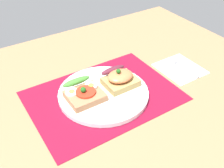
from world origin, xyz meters
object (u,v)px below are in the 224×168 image
(plate, at_px, (103,93))
(napkin, at_px, (180,68))
(sandwich_salmon, at_px, (119,78))
(fork, at_px, (182,66))
(sandwich_egg_tomato, at_px, (83,93))

(plate, height_order, napkin, plate)
(sandwich_salmon, relative_size, fork, 0.69)
(napkin, bearing_deg, sandwich_egg_tomato, 175.28)
(plate, bearing_deg, fork, -3.08)
(sandwich_egg_tomato, distance_m, sandwich_salmon, 0.12)
(napkin, bearing_deg, fork, 14.95)
(plate, distance_m, napkin, 0.29)
(plate, distance_m, sandwich_egg_tomato, 0.06)
(plate, relative_size, sandwich_salmon, 2.73)
(sandwich_salmon, height_order, fork, sandwich_salmon)
(sandwich_egg_tomato, height_order, napkin, sandwich_egg_tomato)
(plate, xyz_separation_m, sandwich_egg_tomato, (-0.06, 0.01, 0.02))
(sandwich_salmon, bearing_deg, napkin, -5.79)
(plate, xyz_separation_m, sandwich_salmon, (0.06, 0.01, 0.03))
(sandwich_egg_tomato, relative_size, fork, 0.72)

